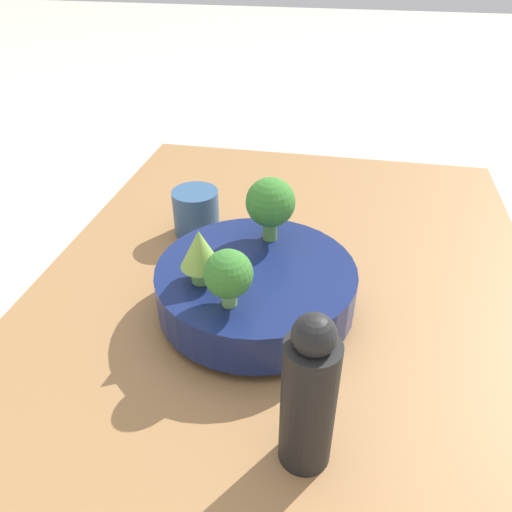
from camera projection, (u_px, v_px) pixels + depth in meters
ground_plane at (275, 343)px, 0.68m from camera, size 6.00×6.00×0.00m
table at (276, 335)px, 0.67m from camera, size 1.17×0.74×0.03m
bowl at (256, 287)px, 0.67m from camera, size 0.27×0.27×0.07m
broccoli_floret_left at (228, 275)px, 0.57m from camera, size 0.06×0.06×0.07m
broccoli_floret_right at (270, 203)px, 0.68m from camera, size 0.07×0.07×0.09m
romanesco_piece_far at (200, 251)px, 0.61m from camera, size 0.05×0.05×0.07m
cup at (196, 212)px, 0.84m from camera, size 0.08×0.08×0.08m
pepper_mill at (309, 397)px, 0.46m from camera, size 0.05×0.05×0.18m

